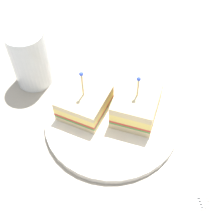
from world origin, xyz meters
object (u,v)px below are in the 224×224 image
plate (112,121)px  fork (180,206)px  sandwich_half_front (136,105)px  drink_glass (30,60)px  sandwich_half_back (84,103)px

plate → fork: bearing=37.6°
sandwich_half_front → drink_glass: drink_glass is taller
plate → fork: (15.21, 11.72, -0.50)cm
sandwich_half_front → sandwich_half_back: size_ratio=0.97×
sandwich_half_front → drink_glass: 22.72cm
fork → plate: bearing=-142.4°
sandwich_half_back → drink_glass: 14.36cm
plate → sandwich_half_front: sandwich_half_front is taller
sandwich_half_back → plate: bearing=73.1°
plate → sandwich_half_back: bearing=-106.9°
sandwich_half_front → plate: bearing=-72.9°
sandwich_half_front → fork: sandwich_half_front is taller
plate → fork: plate is taller
sandwich_half_back → fork: bearing=45.2°
plate → sandwich_half_front: (-1.30, 4.25, 3.40)cm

